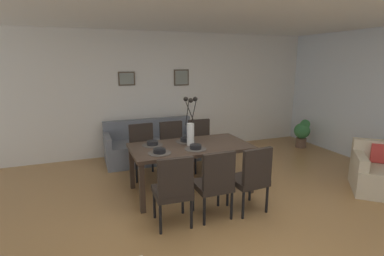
% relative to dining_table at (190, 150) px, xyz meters
% --- Properties ---
extents(ground_plane, '(9.00, 9.00, 0.00)m').
position_rel_dining_table_xyz_m(ground_plane, '(0.11, -1.02, -0.66)').
color(ground_plane, '#A87A47').
extents(back_wall_panel, '(9.00, 0.10, 2.60)m').
position_rel_dining_table_xyz_m(back_wall_panel, '(0.11, 2.23, 0.64)').
color(back_wall_panel, silver).
rests_on(back_wall_panel, ground).
extents(ceiling_panel, '(9.00, 7.20, 0.08)m').
position_rel_dining_table_xyz_m(ceiling_panel, '(0.11, -0.62, 1.98)').
color(ceiling_panel, white).
extents(dining_table, '(1.80, 0.94, 0.74)m').
position_rel_dining_table_xyz_m(dining_table, '(0.00, 0.00, 0.00)').
color(dining_table, '#3D2D23').
rests_on(dining_table, ground).
extents(dining_chair_near_left, '(0.46, 0.46, 0.92)m').
position_rel_dining_table_xyz_m(dining_chair_near_left, '(-0.55, -0.88, -0.15)').
color(dining_chair_near_left, black).
rests_on(dining_chair_near_left, ground).
extents(dining_chair_near_right, '(0.46, 0.46, 0.92)m').
position_rel_dining_table_xyz_m(dining_chair_near_right, '(-0.56, 0.86, -0.15)').
color(dining_chair_near_right, black).
rests_on(dining_chair_near_right, ground).
extents(dining_chair_far_left, '(0.44, 0.44, 0.92)m').
position_rel_dining_table_xyz_m(dining_chair_far_left, '(-0.00, -0.88, -0.15)').
color(dining_chair_far_left, black).
rests_on(dining_chair_far_left, ground).
extents(dining_chair_far_right, '(0.45, 0.45, 0.92)m').
position_rel_dining_table_xyz_m(dining_chair_far_right, '(-0.01, 0.87, -0.15)').
color(dining_chair_far_right, black).
rests_on(dining_chair_far_right, ground).
extents(dining_chair_mid_left, '(0.47, 0.47, 0.92)m').
position_rel_dining_table_xyz_m(dining_chair_mid_left, '(0.52, -0.91, -0.15)').
color(dining_chair_mid_left, black).
rests_on(dining_chair_mid_left, ground).
extents(dining_chair_mid_right, '(0.46, 0.46, 0.92)m').
position_rel_dining_table_xyz_m(dining_chair_mid_right, '(0.53, 0.86, -0.15)').
color(dining_chair_mid_right, black).
rests_on(dining_chair_mid_right, ground).
extents(centerpiece_vase, '(0.21, 0.23, 0.73)m').
position_rel_dining_table_xyz_m(centerpiece_vase, '(0.00, 0.00, 0.36)').
color(centerpiece_vase, white).
rests_on(centerpiece_vase, dining_table).
extents(placemat_near_left, '(0.32, 0.32, 0.01)m').
position_rel_dining_table_xyz_m(placemat_near_left, '(-0.54, -0.21, 0.08)').
color(placemat_near_left, '#4C4742').
rests_on(placemat_near_left, dining_table).
extents(bowl_near_left, '(0.17, 0.17, 0.07)m').
position_rel_dining_table_xyz_m(bowl_near_left, '(-0.54, -0.21, 0.12)').
color(bowl_near_left, black).
rests_on(bowl_near_left, dining_table).
extents(placemat_near_right, '(0.32, 0.32, 0.01)m').
position_rel_dining_table_xyz_m(placemat_near_right, '(-0.54, 0.21, 0.08)').
color(placemat_near_right, '#4C4742').
rests_on(placemat_near_right, dining_table).
extents(bowl_near_right, '(0.17, 0.17, 0.07)m').
position_rel_dining_table_xyz_m(bowl_near_right, '(-0.54, 0.21, 0.12)').
color(bowl_near_right, black).
rests_on(bowl_near_right, dining_table).
extents(placemat_far_left, '(0.32, 0.32, 0.01)m').
position_rel_dining_table_xyz_m(placemat_far_left, '(-0.00, -0.21, 0.08)').
color(placemat_far_left, '#4C4742').
rests_on(placemat_far_left, dining_table).
extents(bowl_far_left, '(0.17, 0.17, 0.07)m').
position_rel_dining_table_xyz_m(bowl_far_left, '(-0.00, -0.21, 0.12)').
color(bowl_far_left, black).
rests_on(bowl_far_left, dining_table).
extents(placemat_far_right, '(0.32, 0.32, 0.01)m').
position_rel_dining_table_xyz_m(placemat_far_right, '(-0.00, 0.21, 0.08)').
color(placemat_far_right, '#4C4742').
rests_on(placemat_far_right, dining_table).
extents(bowl_far_right, '(0.17, 0.17, 0.07)m').
position_rel_dining_table_xyz_m(bowl_far_right, '(-0.00, 0.21, 0.12)').
color(bowl_far_right, black).
rests_on(bowl_far_right, dining_table).
extents(sofa, '(1.85, 0.84, 0.80)m').
position_rel_dining_table_xyz_m(sofa, '(-0.23, 1.67, -0.38)').
color(sofa, slate).
rests_on(sofa, ground).
extents(armchair, '(1.13, 1.13, 0.75)m').
position_rel_dining_table_xyz_m(armchair, '(2.77, -1.08, -0.38)').
color(armchair, beige).
rests_on(armchair, ground).
extents(framed_picture_left, '(0.34, 0.03, 0.28)m').
position_rel_dining_table_xyz_m(framed_picture_left, '(-0.60, 2.16, 0.97)').
color(framed_picture_left, '#473828').
extents(framed_picture_center, '(0.34, 0.03, 0.35)m').
position_rel_dining_table_xyz_m(framed_picture_center, '(0.60, 2.16, 0.97)').
color(framed_picture_center, '#473828').
extents(potted_plant, '(0.36, 0.36, 0.67)m').
position_rel_dining_table_xyz_m(potted_plant, '(3.27, 1.26, -0.29)').
color(potted_plant, brown).
rests_on(potted_plant, ground).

